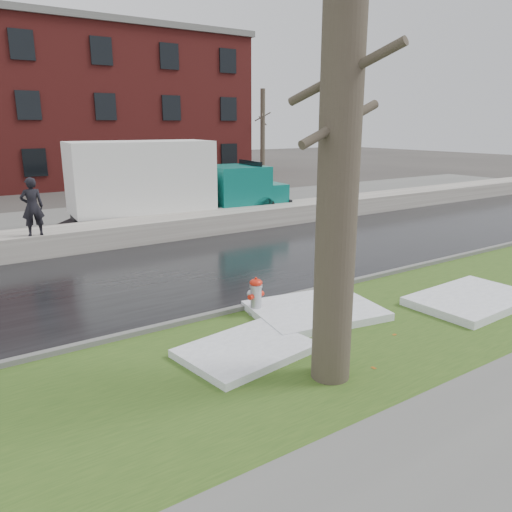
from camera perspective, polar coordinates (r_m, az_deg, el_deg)
ground at (r=10.52m, az=3.67°, el=-7.40°), size 120.00×120.00×0.00m
verge at (r=9.64m, az=8.27°, el=-9.56°), size 60.00×4.50×0.04m
road at (r=14.14m, az=-7.52°, el=-1.55°), size 60.00×7.00×0.03m
parking_lot at (r=21.89m, az=-17.60°, el=3.73°), size 60.00×9.00×0.03m
curb at (r=11.25m, az=0.55°, el=-5.48°), size 60.00×0.15×0.14m
snowbank at (r=17.81m, az=-13.66°, el=2.76°), size 60.00×1.60×0.75m
brick_building at (r=38.53m, az=-22.89°, el=15.27°), size 26.00×12.00×10.00m
bg_tree_right at (r=38.57m, az=0.77°, el=13.90°), size 1.40×1.62×6.50m
fire_hydrant at (r=10.59m, az=-0.02°, el=-4.44°), size 0.41×0.37×0.82m
tree at (r=7.38m, az=9.60°, el=14.07°), size 1.59×1.89×7.67m
box_truck at (r=20.07m, az=-10.00°, el=8.35°), size 10.18×3.12×3.37m
worker at (r=16.18m, az=-24.20°, el=5.16°), size 0.65×0.44×1.73m
snow_patch_near at (r=10.79m, az=6.79°, el=-6.20°), size 2.90×2.41×0.16m
snow_patch_far at (r=8.98m, az=-1.15°, el=-10.68°), size 2.40×1.89×0.14m
snow_patch_side at (r=12.35m, az=23.42°, el=-4.57°), size 2.87×1.91×0.18m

